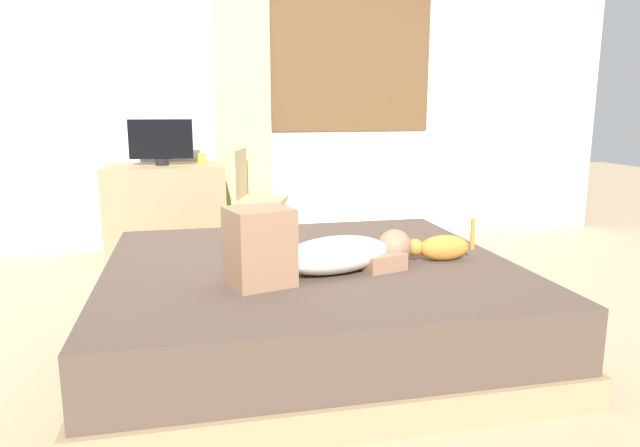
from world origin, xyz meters
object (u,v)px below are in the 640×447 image
Objects in this scene: cat at (441,247)px; tv_monitor at (161,142)px; desk at (167,212)px; cup at (202,158)px; person_lying at (317,251)px; chair_by_desk at (252,194)px; bed at (309,302)px.

tv_monitor reaches higher than cat.
cat is 0.74× the size of tv_monitor.
cup is (0.29, 0.09, 0.41)m from desk.
cat is at bearing 10.01° from person_lying.
person_lying is at bearing -87.38° from chair_by_desk.
chair_by_desk reaches higher than person_lying.
cup is at bearing 17.45° from desk.
tv_monitor is (-0.78, 1.85, 0.71)m from bed.
tv_monitor is at bearing 112.83° from bed.
cup is (-1.13, 2.07, 0.29)m from cat.
chair_by_desk reaches higher than bed.
chair_by_desk is (-0.76, 1.87, 0.02)m from cat.
desk is at bearing -162.55° from cup.
cat is 2.44m from desk.
tv_monitor is (-1.43, 1.98, 0.43)m from cat.
person_lying is at bearing -93.25° from bed.
cup is at bearing 101.96° from person_lying.
chair_by_desk reaches higher than cup.
tv_monitor is at bearing 110.08° from person_lying.
bed is 5.70× the size of cat.
person_lying is 2.25m from cup.
cat is at bearing -68.03° from chair_by_desk.
cup is (0.30, 0.09, -0.14)m from tv_monitor.
chair_by_desk is at bearing 93.44° from bed.
bed is 2.38× the size of chair_by_desk.
tv_monitor is (-0.02, 0.00, 0.55)m from desk.
bed is 4.25× the size of tv_monitor.
bed is at bearing -67.58° from desk.
desk is 11.06× the size of cup.
tv_monitor reaches higher than chair_by_desk.
desk is (-0.75, 2.10, -0.17)m from person_lying.
bed is 2.27× the size of desk.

